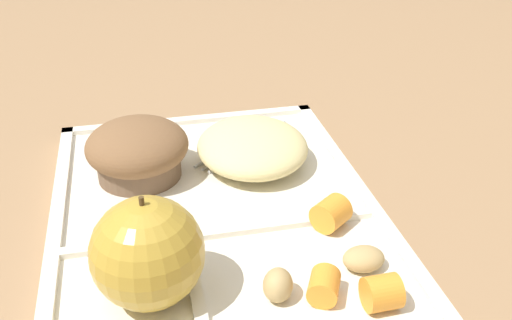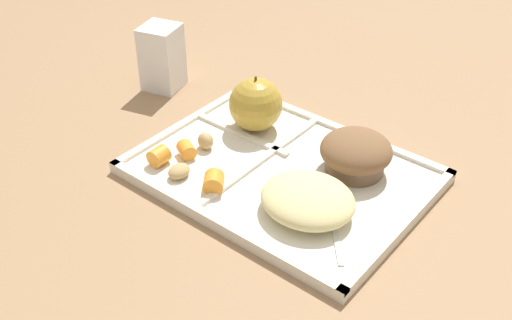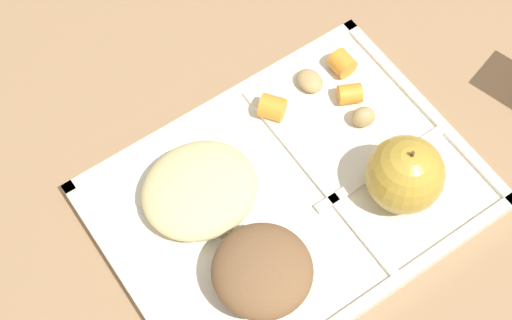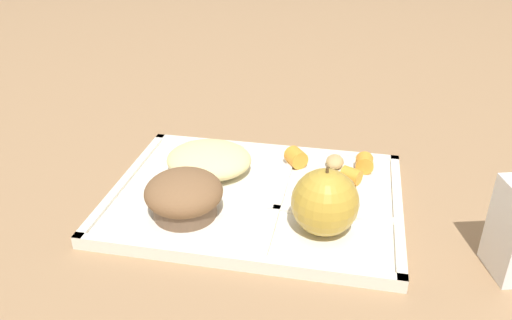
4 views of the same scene
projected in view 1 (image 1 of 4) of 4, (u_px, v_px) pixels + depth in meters
The scene contains 14 objects.
ground at pixel (217, 223), 0.53m from camera, with size 6.00×6.00×0.00m, color #997551.
lunch_tray at pixel (216, 218), 0.52m from camera, with size 0.39×0.29×0.02m.
green_apple at pixel (148, 253), 0.41m from camera, with size 0.08×0.08×0.09m.
bran_muffin at pixel (138, 151), 0.56m from camera, with size 0.10×0.10×0.06m.
carrot_slice_tilted at pixel (324, 286), 0.42m from camera, with size 0.02×0.02×0.03m, color orange.
carrot_slice_center at pixel (331, 213), 0.50m from camera, with size 0.03×0.03×0.03m, color orange.
carrot_slice_small at pixel (382, 293), 0.41m from camera, with size 0.03×0.03×0.02m, color orange.
potato_chunk_corner at pixel (364, 259), 0.45m from camera, with size 0.03×0.03×0.02m, color tan.
potato_chunk_golden at pixel (278, 285), 0.42m from camera, with size 0.03×0.02×0.02m, color tan.
egg_noodle_pile at pixel (252, 146), 0.59m from camera, with size 0.12×0.11×0.04m, color beige.
meatball_side at pixel (239, 156), 0.58m from camera, with size 0.03×0.03×0.03m, color brown.
meatball_back at pixel (261, 145), 0.60m from camera, with size 0.03×0.03×0.03m, color brown.
meatball_front at pixel (252, 150), 0.59m from camera, with size 0.03×0.03×0.03m, color brown.
plastic_fork at pixel (238, 148), 0.62m from camera, with size 0.10×0.12×0.00m.
Camera 1 is at (-0.43, 0.06, 0.31)m, focal length 41.12 mm.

